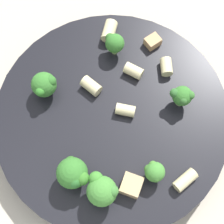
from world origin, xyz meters
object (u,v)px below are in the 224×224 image
at_px(broccoli_floret_3, 154,172).
at_px(rigatoni_1, 125,110).
at_px(broccoli_floret_0, 73,174).
at_px(rigatoni_0, 134,71).
at_px(rigatoni_2, 91,86).
at_px(rigatoni_4, 187,178).
at_px(broccoli_floret_1, 182,96).
at_px(chicken_chunk_0, 131,185).
at_px(broccoli_floret_2, 102,190).
at_px(chicken_chunk_1, 153,42).
at_px(rigatoni_5, 166,67).
at_px(pasta_bowl, 112,119).
at_px(broccoli_floret_4, 115,43).
at_px(broccoli_floret_5, 44,85).
at_px(rigatoni_3, 109,31).

relative_size(broccoli_floret_3, rigatoni_1, 1.33).
xyz_separation_m(broccoli_floret_0, rigatoni_0, (0.04, -0.15, -0.02)).
relative_size(rigatoni_2, rigatoni_4, 0.88).
distance_m(broccoli_floret_1, chicken_chunk_0, 0.12).
height_order(broccoli_floret_2, chicken_chunk_1, broccoli_floret_2).
xyz_separation_m(rigatoni_0, rigatoni_5, (-0.03, -0.03, 0.00)).
distance_m(pasta_bowl, rigatoni_0, 0.07).
distance_m(rigatoni_2, rigatoni_4, 0.16).
xyz_separation_m(broccoli_floret_3, broccoli_floret_4, (0.15, -0.09, 0.00)).
height_order(broccoli_floret_3, broccoli_floret_5, broccoli_floret_5).
relative_size(rigatoni_4, rigatoni_5, 1.31).
distance_m(broccoli_floret_0, broccoli_floret_5, 0.12).
distance_m(rigatoni_2, rigatoni_5, 0.10).
distance_m(broccoli_floret_3, chicken_chunk_0, 0.03).
relative_size(broccoli_floret_0, broccoli_floret_2, 0.99).
relative_size(broccoli_floret_5, rigatoni_2, 1.46).
bearing_deg(broccoli_floret_1, rigatoni_4, 135.65).
xyz_separation_m(broccoli_floret_4, chicken_chunk_1, (-0.03, -0.04, -0.01)).
relative_size(broccoli_floret_4, chicken_chunk_0, 1.45).
distance_m(broccoli_floret_0, rigatoni_4, 0.13).
height_order(broccoli_floret_0, broccoli_floret_5, broccoli_floret_0).
xyz_separation_m(pasta_bowl, chicken_chunk_1, (0.03, -0.11, 0.02)).
bearing_deg(rigatoni_2, rigatoni_5, -119.73).
bearing_deg(rigatoni_0, rigatoni_3, -17.60).
distance_m(broccoli_floret_0, broccoli_floret_4, 0.17).
height_order(broccoli_floret_0, rigatoni_2, broccoli_floret_0).
bearing_deg(rigatoni_2, rigatoni_4, 178.66).
bearing_deg(rigatoni_1, rigatoni_5, -87.43).
bearing_deg(pasta_bowl, rigatoni_5, -93.43).
xyz_separation_m(broccoli_floret_4, rigatoni_5, (-0.07, -0.03, -0.01)).
xyz_separation_m(broccoli_floret_2, rigatoni_1, (0.05, -0.09, -0.02)).
xyz_separation_m(broccoli_floret_3, rigatoni_1, (0.08, -0.03, -0.01)).
bearing_deg(rigatoni_4, broccoli_floret_2, 54.34).
xyz_separation_m(pasta_bowl, chicken_chunk_0, (-0.08, 0.05, 0.02)).
relative_size(rigatoni_2, chicken_chunk_0, 1.07).
distance_m(broccoli_floret_3, rigatoni_4, 0.04).
relative_size(broccoli_floret_4, rigatoni_4, 1.19).
distance_m(broccoli_floret_3, broccoli_floret_4, 0.17).
xyz_separation_m(broccoli_floret_2, chicken_chunk_1, (0.09, -0.18, -0.02)).
bearing_deg(pasta_bowl, rigatoni_1, -123.16).
height_order(rigatoni_4, chicken_chunk_0, chicken_chunk_0).
bearing_deg(broccoli_floret_0, broccoli_floret_4, -61.05).
height_order(rigatoni_0, rigatoni_3, rigatoni_3).
bearing_deg(rigatoni_2, broccoli_floret_2, 141.02).
xyz_separation_m(broccoli_floret_1, rigatoni_1, (0.04, 0.06, -0.01)).
bearing_deg(broccoli_floret_4, rigatoni_4, 160.60).
distance_m(broccoli_floret_2, rigatoni_2, 0.13).
height_order(broccoli_floret_3, rigatoni_4, broccoli_floret_3).
xyz_separation_m(pasta_bowl, rigatoni_3, (0.08, -0.08, 0.02)).
xyz_separation_m(broccoli_floret_5, rigatoni_2, (-0.04, -0.04, -0.01)).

